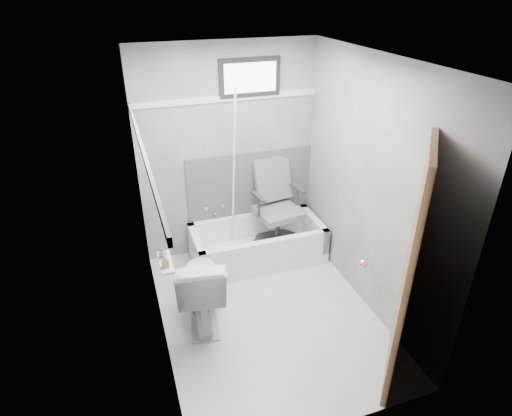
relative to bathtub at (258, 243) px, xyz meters
name	(u,v)px	position (x,y,z in m)	size (l,w,h in m)	color
floor	(267,313)	(-0.22, -0.93, -0.21)	(2.60, 2.60, 0.00)	white
ceiling	(271,60)	(-0.22, -0.93, 2.19)	(2.60, 2.60, 0.00)	silver
wall_back	(229,154)	(-0.22, 0.37, 0.99)	(2.00, 0.02, 2.40)	slate
wall_front	(344,301)	(-0.22, -2.23, 0.99)	(2.00, 0.02, 2.40)	slate
wall_left	(151,225)	(-1.22, -0.93, 0.99)	(0.02, 2.60, 2.40)	slate
wall_right	(370,189)	(0.78, -0.93, 0.99)	(0.02, 2.60, 2.40)	slate
bathtub	(258,243)	(0.00, 0.00, 0.00)	(1.50, 0.70, 0.42)	white
office_chair	(278,206)	(0.27, 0.05, 0.41)	(0.57, 0.57, 1.00)	slate
toilet	(201,286)	(-0.84, -0.81, 0.18)	(0.45, 0.80, 0.78)	silver
door	(465,291)	(0.76, -2.21, 0.79)	(0.78, 0.78, 2.00)	brown
window	(250,77)	(0.03, 0.36, 1.81)	(0.66, 0.04, 0.40)	black
backerboard	(250,184)	(0.03, 0.36, 0.59)	(1.50, 0.02, 0.78)	#4C4C4F
trim_back	(227,99)	(-0.22, 0.36, 1.61)	(2.00, 0.02, 0.06)	white
trim_left	(143,151)	(-1.20, -0.93, 1.61)	(0.02, 2.60, 0.06)	white
pole	(234,175)	(-0.23, 0.13, 0.84)	(0.02, 0.02, 1.95)	white
shelf	(166,262)	(-1.15, -1.05, 0.69)	(0.10, 0.32, 0.03)	white
soap_bottle_a	(165,261)	(-1.16, -1.13, 0.76)	(0.05, 0.05, 0.12)	olive
soap_bottle_b	(163,253)	(-1.16, -0.99, 0.75)	(0.07, 0.07, 0.09)	slate
faucet	(214,209)	(-0.42, 0.34, 0.34)	(0.26, 0.10, 0.16)	silver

